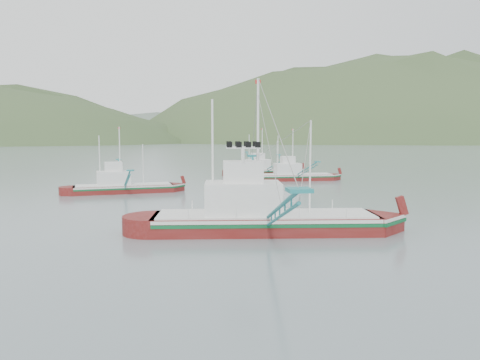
{
  "coord_description": "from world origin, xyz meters",
  "views": [
    {
      "loc": [
        -5.07,
        -37.89,
        7.59
      ],
      "look_at": [
        0.0,
        6.0,
        3.2
      ],
      "focal_mm": 35.0,
      "sensor_mm": 36.0,
      "label": 1
    }
  ],
  "objects": [
    {
      "name": "bg_boat_left",
      "position": [
        -13.22,
        23.21,
        1.57
      ],
      "size": [
        12.86,
        22.34,
        9.13
      ],
      "rotation": [
        0.0,
        0.0,
        0.19
      ],
      "color": "#5E100E",
      "rests_on": "ground"
    },
    {
      "name": "headland_right",
      "position": [
        240.0,
        430.0,
        0.0
      ],
      "size": [
        684.0,
        432.0,
        306.0
      ],
      "primitive_type": "ellipsoid",
      "color": "#374E28",
      "rests_on": "ground"
    },
    {
      "name": "ground",
      "position": [
        0.0,
        0.0,
        0.0
      ],
      "size": [
        1200.0,
        1200.0,
        0.0
      ],
      "primitive_type": "plane",
      "color": "slate",
      "rests_on": "ground"
    },
    {
      "name": "bg_boat_right",
      "position": [
        12.34,
        36.37,
        1.24
      ],
      "size": [
        12.48,
        22.36,
        9.05
      ],
      "rotation": [
        0.0,
        0.0,
        0.05
      ],
      "color": "#5E100E",
      "rests_on": "ground"
    },
    {
      "name": "bg_boat_far",
      "position": [
        9.17,
        47.41,
        1.55
      ],
      "size": [
        13.03,
        22.7,
        9.26
      ],
      "rotation": [
        0.0,
        0.0,
        0.17
      ],
      "color": "#5E100E",
      "rests_on": "ground"
    },
    {
      "name": "ridge_distant",
      "position": [
        30.0,
        560.0,
        0.0
      ],
      "size": [
        960.0,
        400.0,
        240.0
      ],
      "primitive_type": "ellipsoid",
      "color": "slate",
      "rests_on": "ground"
    },
    {
      "name": "main_boat",
      "position": [
        0.64,
        -2.79,
        1.81
      ],
      "size": [
        17.51,
        31.16,
        12.63
      ],
      "rotation": [
        0.0,
        0.0,
        -0.08
      ],
      "color": "#5E100E",
      "rests_on": "ground"
    }
  ]
}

